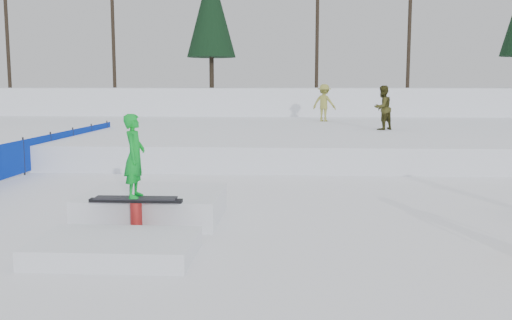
# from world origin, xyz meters

# --- Properties ---
(ground) EXTENTS (120.00, 120.00, 0.00)m
(ground) POSITION_xyz_m (0.00, 0.00, 0.00)
(ground) COLOR white
(snow_berm) EXTENTS (60.00, 14.00, 2.40)m
(snow_berm) POSITION_xyz_m (0.00, 30.00, 1.20)
(snow_berm) COLOR white
(snow_berm) RESTS_ON ground
(snow_midrise) EXTENTS (50.00, 18.00, 0.80)m
(snow_midrise) POSITION_xyz_m (0.00, 16.00, 0.40)
(snow_midrise) COLOR white
(snow_midrise) RESTS_ON ground
(safety_fence) EXTENTS (0.05, 16.00, 1.10)m
(safety_fence) POSITION_xyz_m (-6.50, 6.60, 0.55)
(safety_fence) COLOR #0323A0
(safety_fence) RESTS_ON ground
(treeline) EXTENTS (40.24, 4.22, 10.50)m
(treeline) POSITION_xyz_m (6.18, 28.28, 7.45)
(treeline) COLOR black
(treeline) RESTS_ON snow_berm
(walker_olive) EXTENTS (1.09, 1.06, 1.77)m
(walker_olive) POSITION_xyz_m (4.88, 13.83, 1.69)
(walker_olive) COLOR #333211
(walker_olive) RESTS_ON snow_midrise
(walker_ygreen) EXTENTS (1.36, 1.11, 1.83)m
(walker_ygreen) POSITION_xyz_m (2.86, 19.06, 1.72)
(walker_ygreen) COLOR olive
(walker_ygreen) RESTS_ON snow_midrise
(jib_rail_feature) EXTENTS (2.60, 4.40, 2.11)m
(jib_rail_feature) POSITION_xyz_m (-1.45, 0.71, 0.30)
(jib_rail_feature) COLOR white
(jib_rail_feature) RESTS_ON ground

